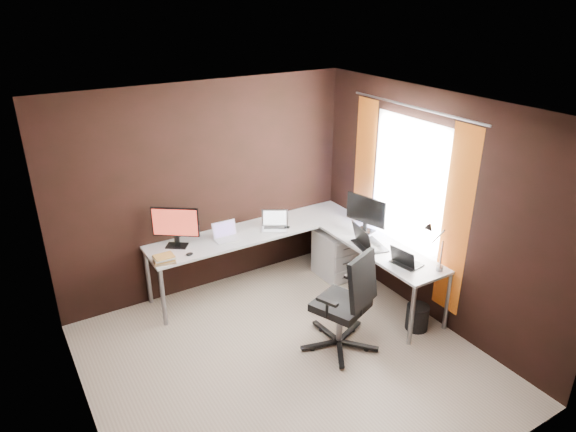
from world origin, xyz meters
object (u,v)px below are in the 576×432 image
object	(u,v)px
drawer_pedestal	(336,254)
monitor_right	(366,212)
monitor_left	(175,225)
laptop_black_small	(405,261)
laptop_silver	(275,225)
desk_lamp	(434,242)
laptop_white	(226,235)
laptop_black_big	(367,242)
wastebasket	(417,317)
book_stack	(164,259)
office_chair	(343,320)

from	to	relation	value
drawer_pedestal	monitor_right	size ratio (longest dim) A/B	1.14
drawer_pedestal	monitor_left	size ratio (longest dim) A/B	1.29
laptop_black_small	laptop_silver	bearing A→B (deg)	16.34
monitor_right	desk_lamp	bearing A→B (deg)	163.75
monitor_right	desk_lamp	size ratio (longest dim) A/B	1.02
laptop_white	laptop_black_big	bearing A→B (deg)	-37.38
laptop_black_big	laptop_silver	bearing A→B (deg)	45.10
monitor_left	wastebasket	world-z (taller)	monitor_left
book_stack	laptop_silver	bearing A→B (deg)	4.60
laptop_black_small	office_chair	xyz separation A→B (m)	(-0.79, -0.00, -0.45)
monitor_right	laptop_white	xyz separation A→B (m)	(-1.51, 0.68, -0.21)
desk_lamp	office_chair	size ratio (longest dim) A/B	0.47
monitor_right	book_stack	xyz separation A→B (m)	(-2.31, 0.52, -0.22)
drawer_pedestal	laptop_white	world-z (taller)	laptop_white
laptop_black_big	drawer_pedestal	bearing A→B (deg)	3.64
laptop_silver	book_stack	size ratio (longest dim) A/B	1.50
laptop_black_small	wastebasket	distance (m)	0.67
monitor_right	desk_lamp	distance (m)	1.08
drawer_pedestal	book_stack	size ratio (longest dim) A/B	2.31
office_chair	laptop_silver	bearing A→B (deg)	65.55
drawer_pedestal	book_stack	world-z (taller)	book_stack
laptop_white	wastebasket	xyz separation A→B (m)	(1.43, -1.72, -0.63)
laptop_black_big	book_stack	distance (m)	2.23
laptop_black_small	book_stack	size ratio (longest dim) A/B	1.29
laptop_silver	office_chair	bearing A→B (deg)	-61.18
laptop_black_small	wastebasket	bearing A→B (deg)	-162.32
drawer_pedestal	laptop_white	bearing A→B (deg)	166.67
drawer_pedestal	laptop_black_small	bearing A→B (deg)	-90.94
book_stack	office_chair	bearing A→B (deg)	-45.69
monitor_right	office_chair	size ratio (longest dim) A/B	0.47
laptop_white	laptop_black_big	distance (m)	1.62
laptop_silver	desk_lamp	world-z (taller)	desk_lamp
monitor_right	laptop_white	bearing A→B (deg)	50.27
drawer_pedestal	desk_lamp	xyz separation A→B (m)	(0.14, -1.44, 0.75)
drawer_pedestal	laptop_white	xyz separation A→B (m)	(-1.36, 0.32, 0.47)
laptop_silver	office_chair	distance (m)	1.57
laptop_silver	desk_lamp	distance (m)	1.94
laptop_black_small	book_stack	bearing A→B (deg)	47.97
book_stack	wastebasket	xyz separation A→B (m)	(2.23, -1.56, -0.62)
drawer_pedestal	wastebasket	distance (m)	1.41
monitor_right	wastebasket	size ratio (longest dim) A/B	1.87
desk_lamp	wastebasket	size ratio (longest dim) A/B	1.84
monitor_left	laptop_silver	distance (m)	1.21
laptop_silver	laptop_black_big	xyz separation A→B (m)	(0.64, -0.97, 0.01)
laptop_black_big	laptop_black_small	distance (m)	0.54
monitor_left	laptop_white	size ratio (longest dim) A/B	1.57
laptop_white	desk_lamp	world-z (taller)	desk_lamp
laptop_black_big	laptop_white	bearing A→B (deg)	63.04
drawer_pedestal	laptop_black_big	size ratio (longest dim) A/B	1.33
laptop_black_big	wastebasket	bearing A→B (deg)	-154.79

